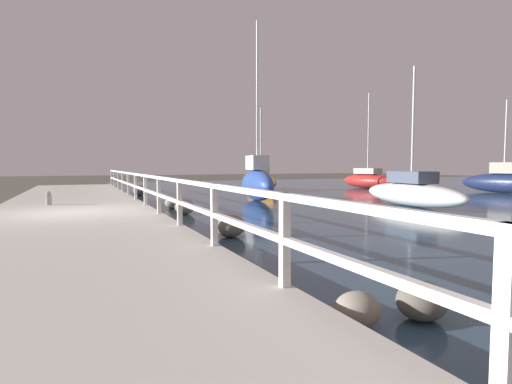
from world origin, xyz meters
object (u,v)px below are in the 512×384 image
(sailboat_red, at_px, (368,180))
(sailboat_orange, at_px, (261,181))
(mooring_bollard, at_px, (49,198))
(sailboat_navy, at_px, (504,181))
(sailboat_white, at_px, (411,192))
(sailboat_blue, at_px, (257,182))

(sailboat_red, relative_size, sailboat_orange, 1.26)
(mooring_bollard, xyz_separation_m, sailboat_navy, (24.77, 0.85, 0.13))
(sailboat_white, xyz_separation_m, sailboat_blue, (-4.77, 4.98, 0.31))
(mooring_bollard, height_order, sailboat_white, sailboat_white)
(sailboat_orange, relative_size, sailboat_white, 0.90)
(sailboat_red, bearing_deg, sailboat_white, -133.06)
(mooring_bollard, relative_size, sailboat_blue, 0.06)
(mooring_bollard, height_order, sailboat_red, sailboat_red)
(mooring_bollard, xyz_separation_m, sailboat_blue, (8.77, 2.16, 0.31))
(mooring_bollard, relative_size, sailboat_orange, 0.08)
(sailboat_navy, bearing_deg, sailboat_white, -169.66)
(sailboat_red, relative_size, sailboat_white, 1.14)
(sailboat_navy, bearing_deg, mooring_bollard, 174.18)
(sailboat_orange, xyz_separation_m, sailboat_white, (1.32, -12.07, -0.08))
(sailboat_navy, bearing_deg, sailboat_red, 111.06)
(sailboat_blue, bearing_deg, sailboat_white, -38.36)
(sailboat_red, height_order, sailboat_navy, sailboat_red)
(sailboat_red, distance_m, sailboat_blue, 13.39)
(sailboat_white, height_order, sailboat_navy, sailboat_white)
(sailboat_orange, relative_size, sailboat_navy, 0.98)
(sailboat_red, height_order, sailboat_orange, sailboat_red)
(sailboat_white, bearing_deg, sailboat_blue, 141.83)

